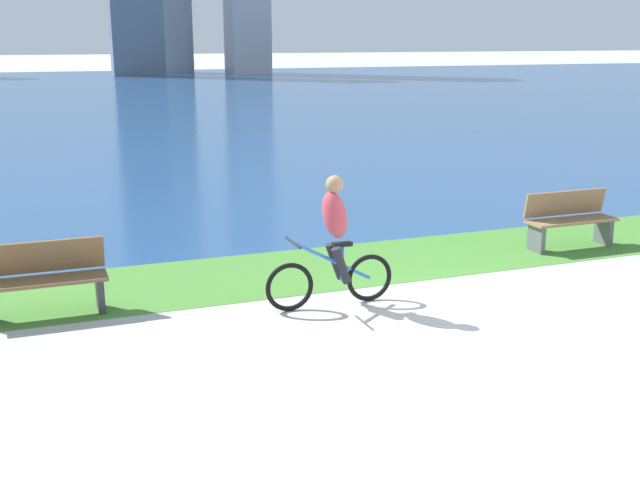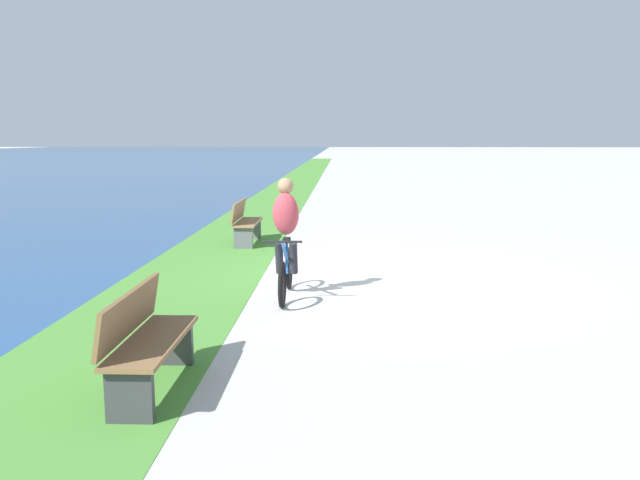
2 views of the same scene
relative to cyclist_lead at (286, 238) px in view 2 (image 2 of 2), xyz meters
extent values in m
plane|color=#B2AFA8|center=(1.42, -1.32, -0.83)|extent=(300.00, 300.00, 0.00)
cube|color=#478433|center=(1.42, 1.58, -0.83)|extent=(120.00, 2.16, 0.01)
torus|color=black|center=(-0.57, 0.00, -0.52)|extent=(0.61, 0.06, 0.61)
torus|color=black|center=(0.50, 0.00, -0.52)|extent=(0.61, 0.06, 0.61)
cylinder|color=blue|center=(-0.01, 0.00, -0.24)|extent=(1.04, 0.04, 0.60)
cylinder|color=blue|center=(0.12, 0.00, -0.29)|extent=(0.04, 0.04, 0.46)
cube|color=black|center=(0.12, 0.00, -0.05)|extent=(0.24, 0.10, 0.05)
cylinder|color=black|center=(-0.52, 0.00, 0.03)|extent=(0.03, 0.52, 0.03)
ellipsoid|color=#BF3F4C|center=(0.01, 0.00, 0.33)|extent=(0.40, 0.36, 0.65)
sphere|color=#A57A59|center=(0.01, 0.00, 0.71)|extent=(0.22, 0.22, 0.22)
cylinder|color=#26262D|center=(0.07, -0.10, -0.29)|extent=(0.27, 0.11, 0.49)
cylinder|color=#26262D|center=(0.07, 0.10, -0.29)|extent=(0.27, 0.11, 0.49)
cube|color=brown|center=(-3.39, 0.85, -0.38)|extent=(1.50, 0.45, 0.04)
cube|color=brown|center=(-3.39, 1.05, -0.13)|extent=(1.50, 0.11, 0.40)
cube|color=#38383D|center=(-2.74, 0.85, -0.60)|extent=(0.08, 0.37, 0.45)
cube|color=#38383D|center=(-4.04, 0.85, -0.60)|extent=(0.08, 0.37, 0.45)
cube|color=olive|center=(4.55, 1.20, -0.38)|extent=(1.50, 0.45, 0.04)
cube|color=olive|center=(4.55, 1.40, -0.13)|extent=(1.50, 0.11, 0.40)
cube|color=#595960|center=(5.20, 1.20, -0.60)|extent=(0.08, 0.37, 0.45)
cube|color=#595960|center=(3.90, 1.20, -0.60)|extent=(0.08, 0.37, 0.45)
camera|label=1|loc=(-3.45, -8.59, 2.44)|focal=43.75mm
camera|label=2|loc=(-8.70, -0.79, 1.36)|focal=36.15mm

